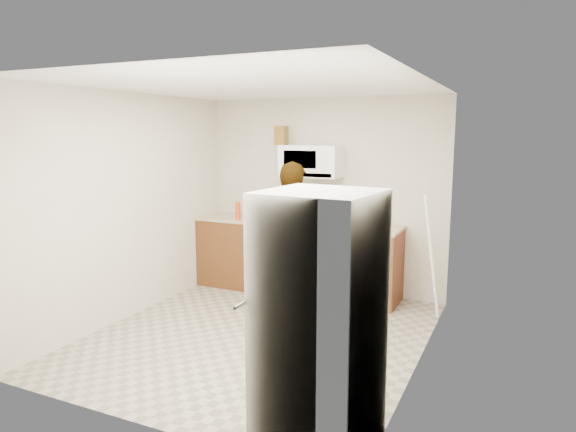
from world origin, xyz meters
The scene contains 20 objects.
floor centered at (0.00, 0.00, 0.00)m, with size 3.60×3.60×0.00m, color gray.
back_wall centered at (0.00, 1.79, 1.25)m, with size 3.20×0.02×2.50m, color beige.
right_wall centered at (1.59, 0.00, 1.25)m, with size 0.02×3.60×2.50m, color beige.
cabinet_left centered at (-1.04, 1.49, 0.45)m, with size 1.12×0.62×0.90m, color #552614.
counter_left centered at (-1.04, 1.49, 0.92)m, with size 1.14×0.64×0.04m, color tan.
cabinet_right centered at (0.68, 1.49, 0.45)m, with size 0.80×0.62×0.90m, color #552614.
counter_right centered at (0.68, 1.49, 0.92)m, with size 0.82×0.64×0.04m, color tan.
gas_range centered at (-0.10, 1.48, 0.49)m, with size 0.76×0.65×1.13m.
microwave centered at (-0.10, 1.61, 1.70)m, with size 0.76×0.38×0.40m, color white.
person centered at (-0.03, 0.87, 0.87)m, with size 0.63×0.42×1.74m, color tan.
fridge centered at (1.22, -1.44, 0.85)m, with size 0.70×0.70×1.70m, color white.
kettle centered at (0.67, 1.66, 1.03)m, with size 0.16×0.16×0.20m, color silver.
jug centered at (-0.49, 1.55, 2.02)m, with size 0.14×0.14×0.24m, color brown.
saucepan centered at (-0.31, 1.61, 1.01)m, with size 0.22×0.22×0.12m, color #A9AAAE.
tray centered at (0.06, 1.36, 0.96)m, with size 0.25×0.16×0.05m, color white.
bottle_spray centered at (-1.00, 1.30, 1.05)m, with size 0.07×0.07×0.23m, color #B8360D.
bottle_hot_sauce centered at (-0.68, 1.41, 1.03)m, with size 0.06×0.06×0.18m, color orange.
bottle_green_cap centered at (-0.80, 1.37, 1.03)m, with size 0.06×0.06×0.19m, color green.
pot_lid centered at (-0.66, 1.45, 0.94)m, with size 0.24×0.24×0.01m, color white.
broom centered at (1.51, 1.14, 0.71)m, with size 0.03×0.03×1.43m, color white.
Camera 1 is at (2.37, -4.42, 2.06)m, focal length 32.00 mm.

